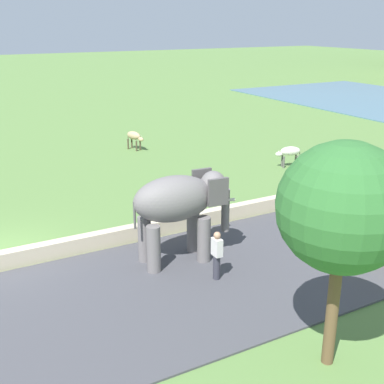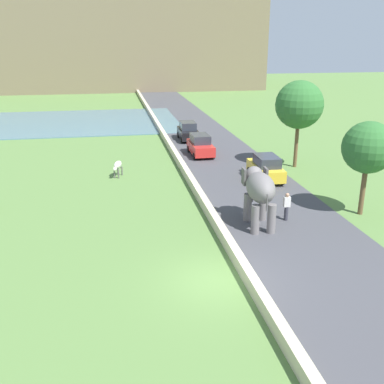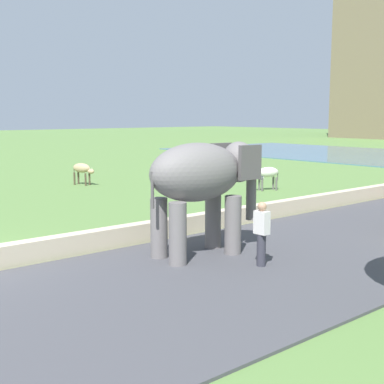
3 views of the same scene
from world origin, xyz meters
name	(u,v)px [view 3 (image 3 of 3)]	position (x,y,z in m)	size (l,w,h in m)	color
barrier_wall	(384,191)	(1.20, 18.00, 0.30)	(0.40, 110.00, 0.59)	beige
lake	(355,154)	(-14.00, 39.20, 0.04)	(36.00, 18.00, 0.08)	slate
elephant	(203,179)	(3.44, 5.23, 2.04)	(1.59, 3.51, 2.99)	slate
person_beside_elephant	(262,233)	(5.17, 5.57, 0.87)	(0.36, 0.22, 1.63)	#33333D
cow_tan	(82,169)	(-11.35, 9.77, 0.84)	(1.42, 0.78, 1.15)	tan
cow_white	(267,174)	(-3.68, 15.65, 0.84)	(0.80, 1.41, 1.15)	silver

